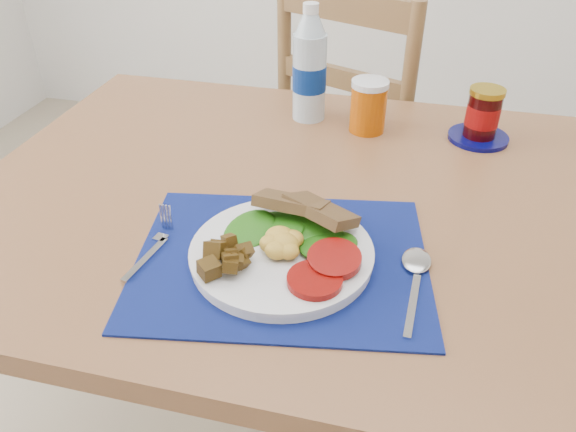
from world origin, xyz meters
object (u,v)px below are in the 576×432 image
object	(u,v)px
breakfast_plate	(277,250)
jam_on_saucer	(482,118)
water_bottle	(310,70)
juice_glass	(368,107)
chair_far	(360,116)

from	to	relation	value
breakfast_plate	jam_on_saucer	world-z (taller)	jam_on_saucer
water_bottle	juice_glass	distance (m)	0.15
breakfast_plate	juice_glass	world-z (taller)	juice_glass
juice_glass	jam_on_saucer	size ratio (longest dim) A/B	0.85
chair_far	breakfast_plate	world-z (taller)	chair_far
chair_far	jam_on_saucer	size ratio (longest dim) A/B	9.59
breakfast_plate	juice_glass	size ratio (longest dim) A/B	2.58
breakfast_plate	jam_on_saucer	xyz separation A→B (m)	(0.30, 0.48, 0.03)
water_bottle	jam_on_saucer	bearing A→B (deg)	-3.40
juice_glass	breakfast_plate	bearing A→B (deg)	-98.79
breakfast_plate	chair_far	bearing A→B (deg)	104.06
juice_glass	jam_on_saucer	bearing A→B (deg)	3.02
chair_far	breakfast_plate	bearing A→B (deg)	111.38
chair_far	water_bottle	xyz separation A→B (m)	(-0.08, -0.38, 0.27)
water_bottle	juice_glass	size ratio (longest dim) A/B	2.37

